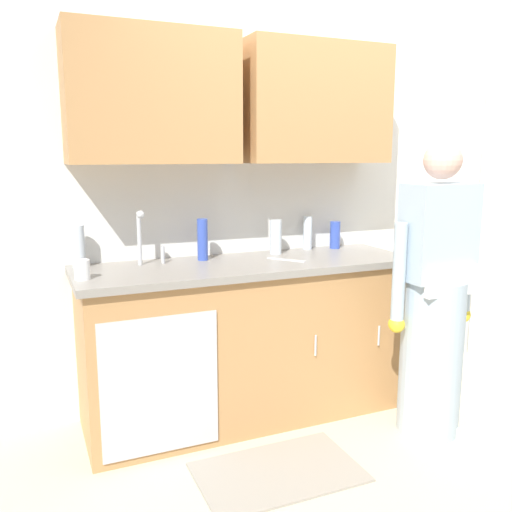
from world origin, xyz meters
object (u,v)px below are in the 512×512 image
at_px(bottle_water_tall, 308,233).
at_px(knife_on_counter, 286,260).
at_px(sink, 153,272).
at_px(person_at_sink, 434,313).
at_px(cup_by_sink, 82,270).
at_px(bottle_cleaner_spray, 276,237).
at_px(bottle_dish_liquid, 78,247).
at_px(bottle_soap, 335,235).
at_px(bottle_water_short, 203,240).

relative_size(bottle_water_tall, knife_on_counter, 0.92).
height_order(sink, person_at_sink, person_at_sink).
distance_m(cup_by_sink, knife_on_counter, 1.15).
distance_m(person_at_sink, bottle_cleaner_spray, 1.03).
height_order(sink, bottle_dish_liquid, sink).
height_order(bottle_soap, cup_by_sink, bottle_soap).
relative_size(sink, knife_on_counter, 2.08).
height_order(person_at_sink, knife_on_counter, person_at_sink).
height_order(bottle_cleaner_spray, knife_on_counter, bottle_cleaner_spray).
relative_size(bottle_soap, bottle_water_short, 0.73).
height_order(bottle_soap, bottle_cleaner_spray, bottle_cleaner_spray).
bearing_deg(bottle_water_short, bottle_water_tall, 6.50).
distance_m(sink, person_at_sink, 1.55).
height_order(person_at_sink, bottle_water_short, person_at_sink).
height_order(bottle_water_short, cup_by_sink, bottle_water_short).
xyz_separation_m(bottle_water_tall, cup_by_sink, (-1.44, -0.34, -0.06)).
bearing_deg(person_at_sink, bottle_cleaner_spray, 128.55).
height_order(bottle_water_tall, bottle_soap, bottle_water_tall).
xyz_separation_m(bottle_water_tall, bottle_soap, (0.19, -0.03, -0.02)).
bearing_deg(cup_by_sink, bottle_dish_liquid, 86.94).
relative_size(bottle_soap, knife_on_counter, 0.74).
bearing_deg(person_at_sink, sink, 157.05).
relative_size(bottle_soap, bottle_dish_liquid, 0.76).
relative_size(bottle_water_tall, bottle_dish_liquid, 0.94).
xyz_separation_m(sink, bottle_water_tall, (1.07, 0.23, 0.12)).
bearing_deg(bottle_cleaner_spray, bottle_water_short, -178.04).
distance_m(bottle_dish_liquid, knife_on_counter, 1.17).
distance_m(bottle_cleaner_spray, bottle_dish_liquid, 1.17).
relative_size(sink, bottle_soap, 2.82).
xyz_separation_m(bottle_water_tall, bottle_dish_liquid, (-1.43, -0.02, 0.01)).
xyz_separation_m(bottle_water_tall, knife_on_counter, (-0.29, -0.28, -0.11)).
distance_m(bottle_water_tall, cup_by_sink, 1.48).
distance_m(person_at_sink, knife_on_counter, 0.87).
xyz_separation_m(person_at_sink, bottle_water_tall, (-0.34, 0.83, 0.36)).
bearing_deg(bottle_dish_liquid, knife_on_counter, -12.88).
bearing_deg(person_at_sink, bottle_water_short, 145.63).
bearing_deg(bottle_dish_liquid, bottle_water_tall, 0.94).
distance_m(bottle_cleaner_spray, cup_by_sink, 1.22).
relative_size(sink, person_at_sink, 0.31).
relative_size(person_at_sink, bottle_water_short, 6.66).
distance_m(bottle_soap, bottle_water_short, 0.93).
bearing_deg(person_at_sink, bottle_water_tall, 112.57).
xyz_separation_m(sink, knife_on_counter, (0.78, -0.06, 0.02)).
height_order(bottle_dish_liquid, knife_on_counter, bottle_dish_liquid).
height_order(bottle_cleaner_spray, cup_by_sink, bottle_cleaner_spray).
xyz_separation_m(person_at_sink, bottle_soap, (-0.16, 0.79, 0.34)).
relative_size(bottle_soap, cup_by_sink, 1.78).
relative_size(bottle_water_tall, bottle_water_short, 0.90).
xyz_separation_m(bottle_soap, bottle_dish_liquid, (-1.61, 0.01, 0.03)).
bearing_deg(person_at_sink, knife_on_counter, 139.54).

